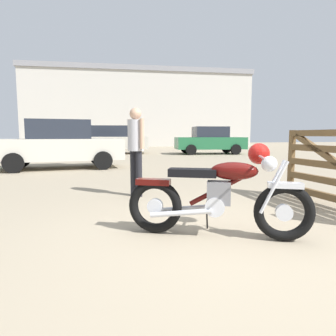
{
  "coord_description": "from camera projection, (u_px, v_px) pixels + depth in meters",
  "views": [
    {
      "loc": [
        -1.41,
        -2.79,
        1.15
      ],
      "look_at": [
        -0.4,
        1.51,
        0.66
      ],
      "focal_mm": 31.35,
      "sensor_mm": 36.0,
      "label": 1
    }
  ],
  "objects": [
    {
      "name": "ground_plane",
      "position": [
        236.0,
        243.0,
        3.15
      ],
      "size": [
        80.0,
        80.0,
        0.0
      ],
      "primitive_type": "plane",
      "color": "gray"
    },
    {
      "name": "vintage_motorcycle",
      "position": [
        222.0,
        194.0,
        3.31
      ],
      "size": [
        1.94,
        0.96,
        1.07
      ],
      "rotation": [
        0.0,
        0.0,
        -0.43
      ],
      "color": "black",
      "rests_on": "ground_plane"
    },
    {
      "name": "bystander",
      "position": [
        136.0,
        142.0,
        5.49
      ],
      "size": [
        0.3,
        0.41,
        1.66
      ],
      "rotation": [
        0.0,
        0.0,
        3.66
      ],
      "color": "black",
      "rests_on": "ground_plane"
    },
    {
      "name": "pale_sedan_back",
      "position": [
        60.0,
        144.0,
        10.14
      ],
      "size": [
        4.35,
        2.24,
        1.67
      ],
      "rotation": [
        0.0,
        0.0,
        3.24
      ],
      "color": "black",
      "rests_on": "ground_plane"
    },
    {
      "name": "dark_sedan_left",
      "position": [
        210.0,
        140.0,
        18.02
      ],
      "size": [
        4.36,
        2.27,
        1.67
      ],
      "rotation": [
        0.0,
        0.0,
        -0.11
      ],
      "color": "black",
      "rests_on": "ground_plane"
    },
    {
      "name": "white_estate_far",
      "position": [
        109.0,
        139.0,
        18.36
      ],
      "size": [
        4.89,
        2.42,
        1.74
      ],
      "rotation": [
        0.0,
        0.0,
        -0.13
      ],
      "color": "black",
      "rests_on": "ground_plane"
    },
    {
      "name": "industrial_building",
      "position": [
        139.0,
        110.0,
        33.48
      ],
      "size": [
        24.07,
        10.59,
        8.01
      ],
      "rotation": [
        0.0,
        0.0,
        -0.07
      ],
      "color": "beige",
      "rests_on": "ground_plane"
    }
  ]
}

